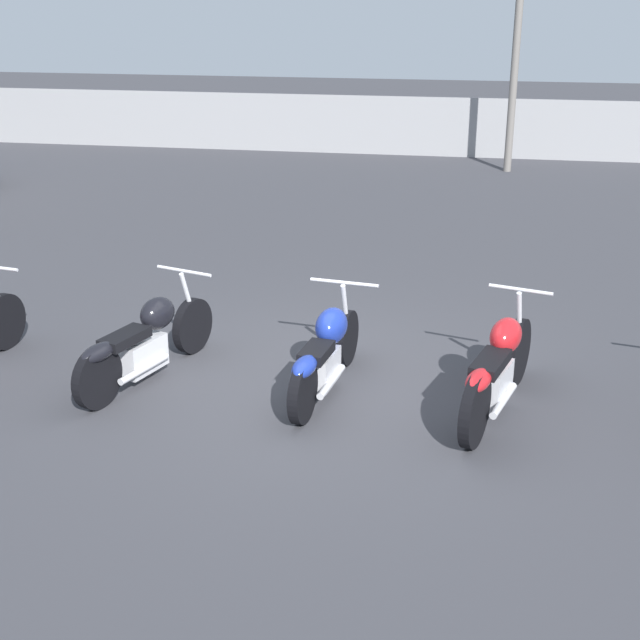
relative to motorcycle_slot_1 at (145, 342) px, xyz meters
name	(u,v)px	position (x,y,z in m)	size (l,w,h in m)	color
ground_plane	(318,384)	(1.74, 0.20, -0.42)	(60.00, 60.00, 0.00)	#38383D
fence_back	(416,126)	(1.74, 13.01, 0.26)	(40.00, 0.04, 1.34)	gray
motorcycle_slot_1	(145,342)	(0.00, 0.00, 0.00)	(0.92, 2.08, 0.98)	black
motorcycle_slot_2	(326,353)	(1.85, 0.03, 0.00)	(0.72, 1.99, 0.96)	black
motorcycle_slot_3	(498,369)	(3.50, -0.15, 0.04)	(0.83, 2.09, 1.04)	black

